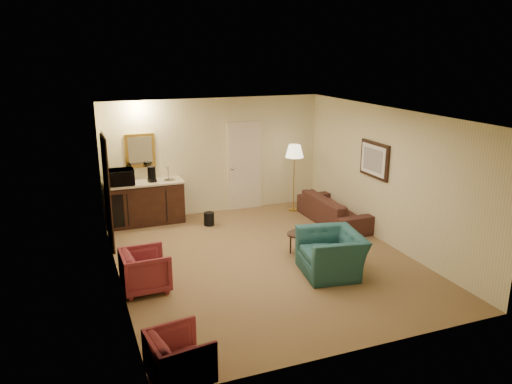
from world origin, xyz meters
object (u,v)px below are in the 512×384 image
rose_chair_far (180,355)px  coffee_table (305,243)px  sofa (334,205)px  waste_bin (209,219)px  teal_armchair (332,247)px  coffee_maker (152,174)px  wetbar_cabinet (145,203)px  floor_lamp (294,178)px  rose_chair_near (145,268)px  microwave (119,175)px

rose_chair_far → coffee_table: size_ratio=0.94×
sofa → waste_bin: size_ratio=7.20×
teal_armchair → coffee_maker: 4.32m
wetbar_cabinet → teal_armchair: teal_armchair is taller
teal_armchair → waste_bin: (-1.25, 3.02, -0.33)m
floor_lamp → teal_armchair: bearing=-104.7°
teal_armchair → coffee_maker: (-2.32, 3.60, 0.61)m
wetbar_cabinet → waste_bin: (1.24, -0.60, -0.32)m
rose_chair_near → floor_lamp: (3.85, 2.81, 0.42)m
rose_chair_far → coffee_table: 4.09m
floor_lamp → waste_bin: bearing=-172.5°
waste_bin → coffee_maker: coffee_maker is taller
teal_armchair → microwave: bearing=-131.6°
teal_armchair → coffee_table: bearing=-170.3°
rose_chair_near → floor_lamp: size_ratio=0.46×
rose_chair_near → coffee_table: (2.97, 0.42, -0.16)m
sofa → floor_lamp: size_ratio=1.30×
rose_chair_far → floor_lamp: floor_lamp is taller
teal_armchair → floor_lamp: floor_lamp is taller
rose_chair_near → coffee_maker: (0.67, 3.10, 0.72)m
sofa → floor_lamp: floor_lamp is taller
rose_chair_near → coffee_table: 3.00m
rose_chair_far → microwave: (0.00, 5.47, 0.79)m
rose_chair_far → floor_lamp: (3.85, 5.20, 0.44)m
coffee_table → floor_lamp: floor_lamp is taller
teal_armchair → rose_chair_far: (-2.99, -1.90, -0.14)m
sofa → teal_armchair: (-1.31, -2.20, 0.08)m
wetbar_cabinet → waste_bin: bearing=-25.9°
rose_chair_near → coffee_table: size_ratio=1.01×
wetbar_cabinet → sofa: (3.80, -1.42, -0.07)m
sofa → rose_chair_far: bearing=132.9°
microwave → coffee_maker: (0.67, 0.02, -0.04)m
teal_armchair → rose_chair_near: size_ratio=1.50×
rose_chair_near → coffee_table: rose_chair_near is taller
teal_armchair → coffee_maker: coffee_maker is taller
waste_bin → teal_armchair: bearing=-67.5°
wetbar_cabinet → floor_lamp: 3.38m
rose_chair_near → coffee_maker: size_ratio=2.19×
wetbar_cabinet → coffee_table: 3.67m
sofa → teal_armchair: 2.56m
floor_lamp → microwave: 3.87m
rose_chair_near → microwave: bearing=-1.6°
wetbar_cabinet → rose_chair_far: bearing=-95.2°
microwave → coffee_maker: microwave is taller
coffee_maker → floor_lamp: bearing=-10.6°
wetbar_cabinet → teal_armchair: 4.39m
floor_lamp → coffee_maker: (-3.18, 0.30, 0.31)m
teal_armchair → waste_bin: bearing=-149.0°
sofa → microwave: (-4.30, 1.37, 0.73)m
coffee_maker → wetbar_cabinet: bearing=166.4°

